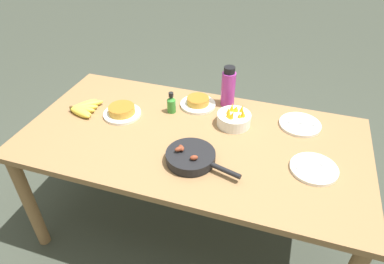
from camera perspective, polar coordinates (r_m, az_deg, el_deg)
The scene contains 11 objects.
ground_plane at distance 2.38m, azimuth 0.00°, elevation -15.21°, with size 14.00×14.00×0.00m, color #383D33.
dining_table at distance 1.90m, azimuth 0.00°, elevation -2.85°, with size 1.84×0.94×0.75m.
banana_bunch at distance 2.13m, azimuth -17.71°, elevation 3.74°, with size 0.18×0.21×0.04m.
skillet at distance 1.67m, azimuth -0.11°, elevation -4.21°, with size 0.39×0.24×0.08m.
frittata_plate_center at distance 2.09m, azimuth 1.00°, elevation 4.94°, with size 0.21×0.21×0.06m.
frittata_plate_side at distance 2.04m, azimuth -11.59°, elevation 3.38°, with size 0.22×0.22×0.06m.
empty_plate_near_front at distance 1.74m, azimuth 19.65°, elevation -5.77°, with size 0.23×0.23×0.02m.
empty_plate_far_left at distance 2.01m, azimuth 17.55°, elevation 1.20°, with size 0.23×0.23×0.02m.
fruit_bowl_mango at distance 1.93m, azimuth 7.01°, elevation 2.27°, with size 0.19×0.19×0.12m.
water_bottle at distance 2.06m, azimuth 6.07°, elevation 7.43°, with size 0.08×0.08×0.25m.
hot_sauce_bottle at distance 2.01m, azimuth -3.46°, elevation 4.75°, with size 0.05×0.05×0.13m.
Camera 1 is at (0.45, -1.39, 1.88)m, focal length 32.00 mm.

